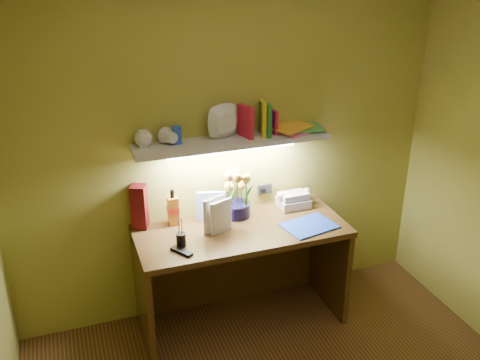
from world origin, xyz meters
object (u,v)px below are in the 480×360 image
flower_bouquet (237,194)px  whisky_bottle (173,207)px  telephone (293,198)px  desk_clock (302,196)px  desk (242,276)px

flower_bouquet → whisky_bottle: flower_bouquet is taller
flower_bouquet → telephone: flower_bouquet is taller
desk_clock → whisky_bottle: whisky_bottle is taller
desk → whisky_bottle: size_ratio=5.54×
whisky_bottle → desk: bearing=-27.1°
flower_bouquet → whisky_bottle: (-0.44, 0.02, -0.04)m
desk_clock → whisky_bottle: (-0.96, -0.04, 0.08)m
desk → desk_clock: bearing=24.0°
desk → desk_clock: (0.55, 0.25, 0.42)m
telephone → whisky_bottle: whisky_bottle is taller
telephone → desk_clock: bearing=32.6°
desk_clock → flower_bouquet: bearing=-172.8°
flower_bouquet → whisky_bottle: bearing=176.9°
desk → desk_clock: size_ratio=16.25×
flower_bouquet → desk: bearing=-99.3°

